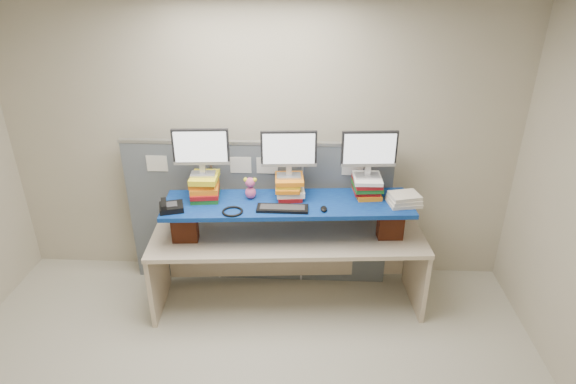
# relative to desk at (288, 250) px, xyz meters

# --- Properties ---
(room) EXTENTS (5.00, 4.00, 2.80)m
(room) POSITION_rel_desk_xyz_m (-0.31, -1.38, 0.79)
(room) COLOR #B9AF98
(room) RESTS_ON ground
(cubicle_partition) EXTENTS (2.60, 0.06, 1.53)m
(cubicle_partition) POSITION_rel_desk_xyz_m (-0.31, 0.40, 0.16)
(cubicle_partition) COLOR #4E555C
(cubicle_partition) RESTS_ON ground
(desk) EXTENTS (2.55, 0.92, 0.76)m
(desk) POSITION_rel_desk_xyz_m (0.00, 0.00, 0.00)
(desk) COLOR #C6B197
(desk) RESTS_ON ground
(brick_pier_left) EXTENTS (0.23, 0.14, 0.31)m
(brick_pier_left) POSITION_rel_desk_xyz_m (-0.92, -0.12, 0.31)
(brick_pier_left) COLOR brown
(brick_pier_left) RESTS_ON desk
(brick_pier_right) EXTENTS (0.23, 0.14, 0.31)m
(brick_pier_right) POSITION_rel_desk_xyz_m (0.92, 0.02, 0.31)
(brick_pier_right) COLOR brown
(brick_pier_right) RESTS_ON desk
(blue_board) EXTENTS (2.23, 0.71, 0.04)m
(blue_board) POSITION_rel_desk_xyz_m (0.00, 0.00, 0.48)
(blue_board) COLOR navy
(blue_board) RESTS_ON brick_pier_left
(book_stack_left) EXTENTS (0.28, 0.33, 0.22)m
(book_stack_left) POSITION_rel_desk_xyz_m (-0.75, 0.06, 0.61)
(book_stack_left) COLOR #1B661F
(book_stack_left) RESTS_ON blue_board
(book_stack_center) EXTENTS (0.28, 0.33, 0.20)m
(book_stack_center) POSITION_rel_desk_xyz_m (0.00, 0.12, 0.60)
(book_stack_center) COLOR maroon
(book_stack_center) RESTS_ON blue_board
(book_stack_right) EXTENTS (0.27, 0.33, 0.19)m
(book_stack_right) POSITION_rel_desk_xyz_m (0.71, 0.17, 0.60)
(book_stack_right) COLOR orange
(book_stack_right) RESTS_ON blue_board
(monitor_left) EXTENTS (0.49, 0.15, 0.42)m
(monitor_left) POSITION_rel_desk_xyz_m (-0.76, 0.06, 0.96)
(monitor_left) COLOR #AEAEB3
(monitor_left) RESTS_ON book_stack_left
(monitor_center) EXTENTS (0.49, 0.15, 0.42)m
(monitor_center) POSITION_rel_desk_xyz_m (0.00, 0.12, 0.94)
(monitor_center) COLOR #AEAEB3
(monitor_center) RESTS_ON book_stack_center
(monitor_right) EXTENTS (0.49, 0.15, 0.42)m
(monitor_right) POSITION_rel_desk_xyz_m (0.70, 0.17, 0.93)
(monitor_right) COLOR #AEAEB3
(monitor_right) RESTS_ON book_stack_right
(keyboard) EXTENTS (0.44, 0.15, 0.03)m
(keyboard) POSITION_rel_desk_xyz_m (-0.04, -0.15, 0.51)
(keyboard) COLOR black
(keyboard) RESTS_ON blue_board
(mouse) EXTENTS (0.07, 0.11, 0.03)m
(mouse) POSITION_rel_desk_xyz_m (0.31, -0.14, 0.52)
(mouse) COLOR black
(mouse) RESTS_ON blue_board
(desk_phone) EXTENTS (0.24, 0.23, 0.08)m
(desk_phone) POSITION_rel_desk_xyz_m (-1.00, -0.20, 0.53)
(desk_phone) COLOR black
(desk_phone) RESTS_ON blue_board
(headset) EXTENTS (0.18, 0.18, 0.02)m
(headset) POSITION_rel_desk_xyz_m (-0.46, -0.21, 0.51)
(headset) COLOR black
(headset) RESTS_ON blue_board
(plush_toy) EXTENTS (0.12, 0.09, 0.20)m
(plush_toy) POSITION_rel_desk_xyz_m (-0.34, 0.06, 0.60)
(plush_toy) COLOR #CE4E84
(plush_toy) RESTS_ON blue_board
(binder_stack) EXTENTS (0.31, 0.27, 0.10)m
(binder_stack) POSITION_rel_desk_xyz_m (1.02, 0.01, 0.55)
(binder_stack) COLOR beige
(binder_stack) RESTS_ON blue_board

